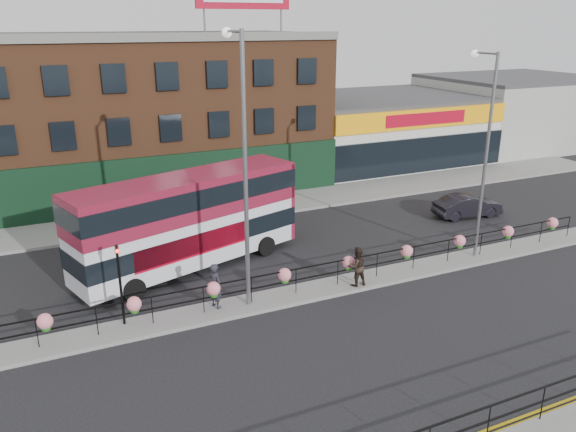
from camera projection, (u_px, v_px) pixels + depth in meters
name	position (u px, v px, depth m)	size (l,w,h in m)	color
ground	(317.00, 292.00, 24.09)	(120.00, 120.00, 0.00)	black
north_pavement	(227.00, 210.00, 34.38)	(60.00, 4.00, 0.15)	gray
median	(317.00, 290.00, 24.07)	(60.00, 1.60, 0.15)	gray
brick_building	(131.00, 113.00, 38.00)	(25.00, 12.21, 10.30)	brown
supermarket	(379.00, 128.00, 46.61)	(15.00, 12.25, 5.30)	silver
warehouse_east	(512.00, 110.00, 52.31)	(14.50, 12.00, 6.30)	#9D9E99
median_railing	(317.00, 269.00, 23.75)	(30.04, 0.56, 1.23)	black
double_decker_bus	(189.00, 213.00, 25.60)	(11.24, 5.79, 4.44)	silver
car	(468.00, 206.00, 33.18)	(4.21, 1.89, 1.34)	black
pedestrian_a	(215.00, 286.00, 22.21)	(0.67, 0.80, 1.87)	#21212C
pedestrian_b	(357.00, 266.00, 24.09)	(0.89, 0.71, 1.77)	black
lamp_column_west	(242.00, 150.00, 20.92)	(0.38, 1.87, 10.64)	slate
lamp_column_east	(484.00, 139.00, 25.83)	(0.35, 1.69, 9.62)	slate
traffic_light_median	(119.00, 268.00, 20.49)	(0.15, 0.28, 3.65)	black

